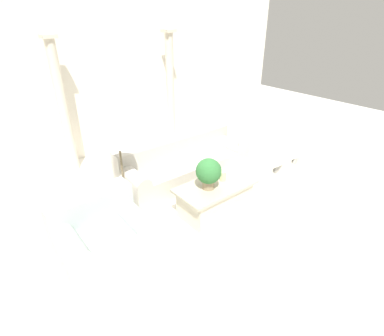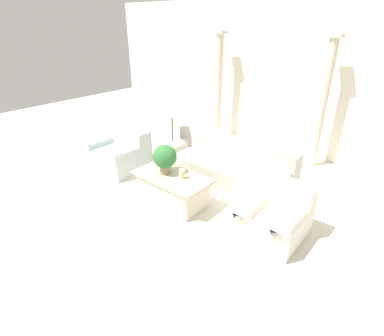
{
  "view_description": "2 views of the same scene",
  "coord_description": "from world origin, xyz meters",
  "px_view_note": "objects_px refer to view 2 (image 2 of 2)",
  "views": [
    {
      "loc": [
        -2.79,
        -3.42,
        2.89
      ],
      "look_at": [
        -0.12,
        -0.1,
        0.65
      ],
      "focal_mm": 28.0,
      "sensor_mm": 36.0,
      "label": 1
    },
    {
      "loc": [
        3.0,
        -3.59,
        2.76
      ],
      "look_at": [
        0.16,
        -0.26,
        0.58
      ],
      "focal_mm": 28.0,
      "sensor_mm": 36.0,
      "label": 2
    }
  ],
  "objects_px": {
    "floor_lamp": "(172,111)",
    "armchair": "(275,214)",
    "coffee_table": "(172,189)",
    "potted_plant": "(165,157)",
    "sofa_long": "(227,166)",
    "loveseat": "(119,151)"
  },
  "relations": [
    {
      "from": "loveseat",
      "to": "floor_lamp",
      "type": "relative_size",
      "value": 0.84
    },
    {
      "from": "potted_plant",
      "to": "floor_lamp",
      "type": "xyz_separation_m",
      "value": [
        -0.87,
        1.08,
        0.38
      ]
    },
    {
      "from": "loveseat",
      "to": "potted_plant",
      "type": "height_order",
      "value": "potted_plant"
    },
    {
      "from": "coffee_table",
      "to": "armchair",
      "type": "bearing_deg",
      "value": 11.26
    },
    {
      "from": "sofa_long",
      "to": "potted_plant",
      "type": "xyz_separation_m",
      "value": [
        -0.41,
        -1.19,
        0.46
      ]
    },
    {
      "from": "potted_plant",
      "to": "armchair",
      "type": "height_order",
      "value": "potted_plant"
    },
    {
      "from": "potted_plant",
      "to": "floor_lamp",
      "type": "bearing_deg",
      "value": 128.73
    },
    {
      "from": "sofa_long",
      "to": "floor_lamp",
      "type": "relative_size",
      "value": 1.84
    },
    {
      "from": "armchair",
      "to": "coffee_table",
      "type": "bearing_deg",
      "value": -168.74
    },
    {
      "from": "coffee_table",
      "to": "potted_plant",
      "type": "bearing_deg",
      "value": 178.58
    },
    {
      "from": "potted_plant",
      "to": "coffee_table",
      "type": "bearing_deg",
      "value": -1.42
    },
    {
      "from": "floor_lamp",
      "to": "armchair",
      "type": "xyz_separation_m",
      "value": [
        2.68,
        -0.76,
        -0.83
      ]
    },
    {
      "from": "potted_plant",
      "to": "armchair",
      "type": "relative_size",
      "value": 0.58
    },
    {
      "from": "coffee_table",
      "to": "floor_lamp",
      "type": "height_order",
      "value": "floor_lamp"
    },
    {
      "from": "loveseat",
      "to": "floor_lamp",
      "type": "distance_m",
      "value": 1.37
    },
    {
      "from": "coffee_table",
      "to": "potted_plant",
      "type": "height_order",
      "value": "potted_plant"
    },
    {
      "from": "sofa_long",
      "to": "loveseat",
      "type": "distance_m",
      "value": 2.23
    },
    {
      "from": "sofa_long",
      "to": "loveseat",
      "type": "height_order",
      "value": "same"
    },
    {
      "from": "sofa_long",
      "to": "coffee_table",
      "type": "relative_size",
      "value": 1.98
    },
    {
      "from": "coffee_table",
      "to": "potted_plant",
      "type": "distance_m",
      "value": 0.55
    },
    {
      "from": "loveseat",
      "to": "coffee_table",
      "type": "height_order",
      "value": "loveseat"
    },
    {
      "from": "coffee_table",
      "to": "potted_plant",
      "type": "relative_size",
      "value": 2.58
    }
  ]
}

